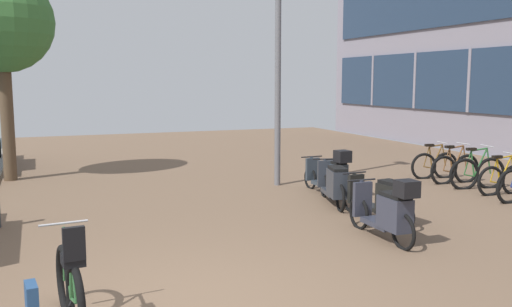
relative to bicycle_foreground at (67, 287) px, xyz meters
name	(u,v)px	position (x,y,z in m)	size (l,w,h in m)	color
ground	(304,292)	(2.60, -0.02, -0.42)	(21.00, 40.00, 0.13)	#1E2C30
bicycle_foreground	(67,287)	(0.00, 0.00, 0.00)	(0.63, 1.42, 1.12)	black
bicycle_rack_02	(502,180)	(8.95, 3.27, -0.08)	(1.30, 0.48, 0.92)	black
bicycle_rack_03	(477,173)	(8.94, 3.98, -0.05)	(1.39, 0.48, 1.01)	black
bicycle_rack_04	(455,169)	(8.94, 4.69, -0.06)	(1.38, 0.48, 0.98)	black
bicycle_rack_05	(435,165)	(8.93, 5.40, -0.07)	(1.26, 0.48, 0.94)	black
scooter_near	(388,211)	(4.64, 1.26, 0.07)	(0.52, 1.78, 1.04)	black
scooter_mid	(384,200)	(5.23, 2.21, 0.01)	(0.56, 1.84, 0.79)	black
scooter_far	(331,174)	(5.51, 4.52, 0.06)	(0.52, 1.77, 1.04)	black
scooter_extra	(334,184)	(5.11, 3.68, 0.02)	(0.75, 1.82, 0.84)	black
lamp_post	(278,45)	(4.95, 6.04, 2.81)	(0.20, 0.52, 5.78)	slate
street_tree	(2,23)	(-0.84, 9.04, 3.35)	(2.40, 2.40, 5.00)	brown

